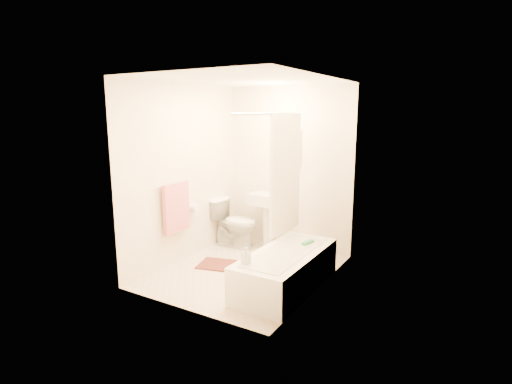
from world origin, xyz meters
The scene contains 17 objects.
floor centered at (0.00, 0.00, 0.00)m, with size 2.40×2.40×0.00m, color beige.
ceiling centered at (0.00, 0.00, 2.40)m, with size 2.40×2.40×0.00m, color white.
wall_back centered at (0.00, 1.20, 1.20)m, with size 2.00×0.02×2.40m, color beige.
wall_left centered at (-1.00, 0.00, 1.20)m, with size 0.02×2.40×2.40m, color beige.
wall_right centered at (1.00, 0.00, 1.20)m, with size 0.02×2.40×2.40m, color beige.
mirror centered at (0.00, 1.18, 1.50)m, with size 0.40×0.03×0.55m, color white.
curtain_rod centered at (0.30, 0.10, 2.00)m, with size 0.03×0.03×1.70m, color silver.
shower_curtain centered at (0.30, 0.50, 1.22)m, with size 0.04×0.80×1.55m, color silver.
towel_bar centered at (-0.96, -0.25, 1.10)m, with size 0.02×0.02×0.60m, color silver.
towel centered at (-0.93, -0.25, 0.78)m, with size 0.06×0.45×0.66m, color #CC7266.
toilet_paper centered at (-0.93, 0.12, 0.70)m, with size 0.12×0.12×0.11m, color white.
toilet centered at (-0.68, 0.76, 0.36)m, with size 0.41×0.73×0.72m, color silver.
sink centered at (-0.22, 0.95, 0.46)m, with size 0.46×0.37×0.91m, color white, non-canonical shape.
bathtub centered at (0.66, -0.18, 0.22)m, with size 0.67×1.54×0.43m, color white, non-canonical shape.
bath_mat centered at (-0.40, -0.02, 0.01)m, with size 0.56×0.42×0.02m, color #55291C.
soap_bottle centered at (0.45, -0.72, 0.52)m, with size 0.08×0.08×0.18m, color white.
scrub_brush centered at (0.76, 0.21, 0.45)m, with size 0.06×0.20×0.04m, color green.
Camera 1 is at (2.59, -4.13, 2.01)m, focal length 28.00 mm.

